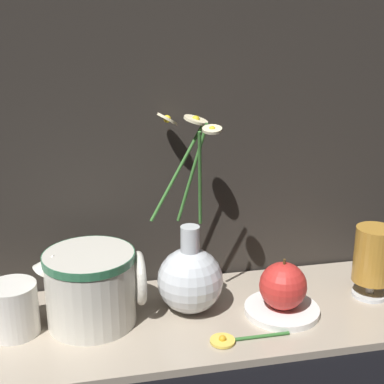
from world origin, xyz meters
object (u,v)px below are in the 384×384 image
Objects in this scene: yellow_mug at (11,309)px; tea_glass at (374,258)px; vase_with_flowers at (189,276)px; ceramic_pitcher at (92,284)px; orange_fruit at (283,286)px.

yellow_mug is 0.57m from tea_glass.
tea_glass reaches higher than yellow_mug.
ceramic_pitcher is at bearing -178.52° from vase_with_flowers.
ceramic_pitcher is at bearing 177.89° from tea_glass.
ceramic_pitcher is (0.12, 0.01, 0.02)m from yellow_mug.
tea_glass is at bearing -0.97° from yellow_mug.
orange_fruit is at bearing -15.87° from vase_with_flowers.
orange_fruit is at bearing -7.13° from ceramic_pitcher.
yellow_mug is 0.40m from orange_fruit.
vase_with_flowers is 0.15m from ceramic_pitcher.
ceramic_pitcher is at bearing 172.87° from orange_fruit.
ceramic_pitcher reaches higher than yellow_mug.
vase_with_flowers is 0.26m from yellow_mug.
ceramic_pitcher is 1.96× the size of orange_fruit.
ceramic_pitcher is 0.29m from orange_fruit.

